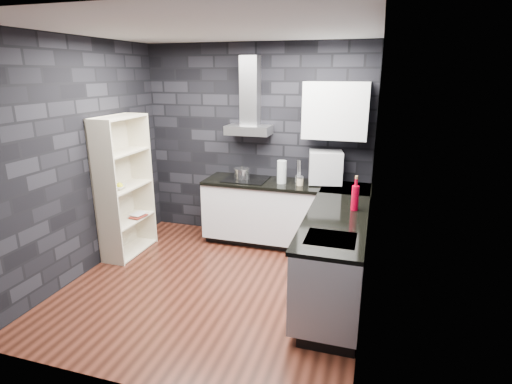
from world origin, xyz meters
The scene contains 28 objects.
ground centered at (0.00, 0.00, 0.00)m, with size 3.20×3.20×0.00m, color #492016.
ceiling centered at (0.00, 0.00, 2.70)m, with size 3.20×3.20×0.00m, color silver.
wall_back centered at (0.00, 1.62, 1.35)m, with size 3.20×0.05×2.70m, color black.
wall_front centered at (0.00, -1.62, 1.35)m, with size 3.20×0.05×2.70m, color black.
wall_left centered at (-1.62, 0.00, 1.35)m, with size 0.05×3.20×2.70m, color black.
wall_right centered at (1.62, 0.00, 1.35)m, with size 0.05×3.20×2.70m, color black.
toekick_back centered at (0.50, 1.34, 0.05)m, with size 2.18×0.50×0.10m, color black.
toekick_right centered at (1.34, 0.10, 0.05)m, with size 0.50×1.78×0.10m, color black.
counter_back_cab centered at (0.50, 1.30, 0.48)m, with size 2.20×0.60×0.76m, color silver.
counter_right_cab centered at (1.30, 0.10, 0.48)m, with size 0.60×1.80×0.76m, color silver.
counter_back_top centered at (0.50, 1.29, 0.88)m, with size 2.20×0.62×0.04m, color black.
counter_right_top centered at (1.29, 0.10, 0.88)m, with size 0.62×1.80×0.04m, color black.
counter_corner_top centered at (1.30, 1.30, 0.88)m, with size 0.62×0.62×0.04m, color black.
hood_body centered at (-0.05, 1.43, 1.56)m, with size 0.60×0.34×0.12m, color #A9A9AE.
hood_chimney centered at (-0.05, 1.50, 2.07)m, with size 0.24×0.20×0.90m, color #A9A9AE.
upper_cabinet centered at (1.10, 1.43, 1.85)m, with size 0.80×0.35×0.70m, color silver.
cooktop centered at (-0.05, 1.30, 0.91)m, with size 0.58×0.50×0.01m, color black.
sink_rim centered at (1.30, -0.40, 0.89)m, with size 0.44×0.40×0.01m, color #A9A9AE.
pot centered at (-0.11, 1.30, 0.97)m, with size 0.21×0.21×0.12m, color silver.
glass_vase centered at (0.46, 1.26, 1.05)m, with size 0.12×0.12×0.30m, color silver.
storage_jar centered at (0.71, 1.22, 0.95)m, with size 0.08×0.08×0.10m, color tan.
utensil_crock centered at (0.68, 1.28, 0.96)m, with size 0.09×0.09×0.12m, color silver.
appliance_garage centered at (1.01, 1.39, 1.12)m, with size 0.42×0.33×0.42m, color #BABCC2.
red_bottle centered at (1.45, 0.44, 1.03)m, with size 0.08×0.08×0.27m, color #940017.
bookshelf centered at (-1.42, 0.49, 0.90)m, with size 0.34×0.80×1.80m, color beige.
fruit_bowl centered at (-1.42, 0.36, 0.94)m, with size 0.19×0.19×0.05m, color silver.
book_red centered at (-1.41, 0.60, 0.57)m, with size 0.16×0.02×0.22m, color maroon.
book_second centered at (-1.42, 0.64, 0.59)m, with size 0.15×0.02×0.21m, color #B2B2B2.
Camera 1 is at (1.61, -3.71, 2.31)m, focal length 28.00 mm.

